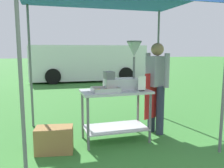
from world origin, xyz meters
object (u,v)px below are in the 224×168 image
(donut_tray, at_px, (106,91))
(donut_fryer, at_px, (124,72))
(supply_crate, at_px, (54,140))
(vendor, at_px, (156,83))
(menu_sign, at_px, (142,85))
(van_white, at_px, (88,62))
(donut_cart, at_px, (115,105))

(donut_tray, xyz_separation_m, donut_fryer, (0.36, 0.17, 0.26))
(supply_crate, bearing_deg, donut_tray, 5.74)
(vendor, bearing_deg, donut_tray, -165.48)
(donut_fryer, relative_size, supply_crate, 1.37)
(donut_fryer, height_order, menu_sign, donut_fryer)
(vendor, relative_size, supply_crate, 2.79)
(donut_tray, distance_m, donut_fryer, 0.48)
(van_white, bearing_deg, menu_sign, -94.20)
(donut_tray, bearing_deg, supply_crate, -174.26)
(donut_tray, height_order, donut_fryer, donut_fryer)
(donut_fryer, height_order, vendor, donut_fryer)
(donut_tray, height_order, menu_sign, menu_sign)
(donut_tray, bearing_deg, van_white, 81.62)
(donut_fryer, bearing_deg, donut_cart, -157.79)
(van_white, bearing_deg, donut_fryer, -95.87)
(vendor, distance_m, supply_crate, 1.96)
(donut_cart, distance_m, vendor, 0.87)
(donut_cart, distance_m, donut_tray, 0.34)
(donut_cart, distance_m, donut_fryer, 0.55)
(menu_sign, height_order, vendor, vendor)
(donut_cart, bearing_deg, donut_fryer, 22.21)
(donut_cart, bearing_deg, donut_tray, -152.00)
(supply_crate, distance_m, van_white, 8.15)
(donut_fryer, relative_size, van_white, 0.15)
(donut_cart, xyz_separation_m, vendor, (0.80, 0.16, 0.30))
(donut_cart, relative_size, supply_crate, 1.91)
(supply_crate, bearing_deg, donut_cart, 10.40)
(donut_tray, distance_m, vendor, 1.03)
(donut_cart, bearing_deg, vendor, 10.98)
(donut_tray, distance_m, van_white, 7.89)
(menu_sign, bearing_deg, vendor, 38.64)
(menu_sign, xyz_separation_m, vendor, (0.42, 0.34, -0.04))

